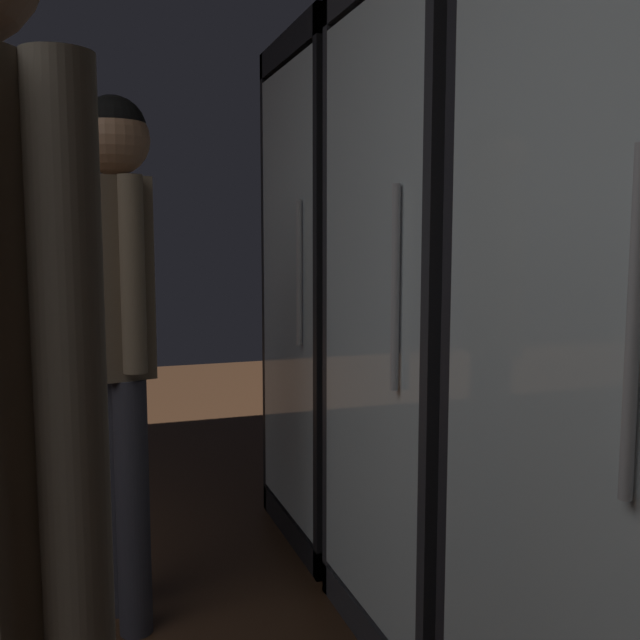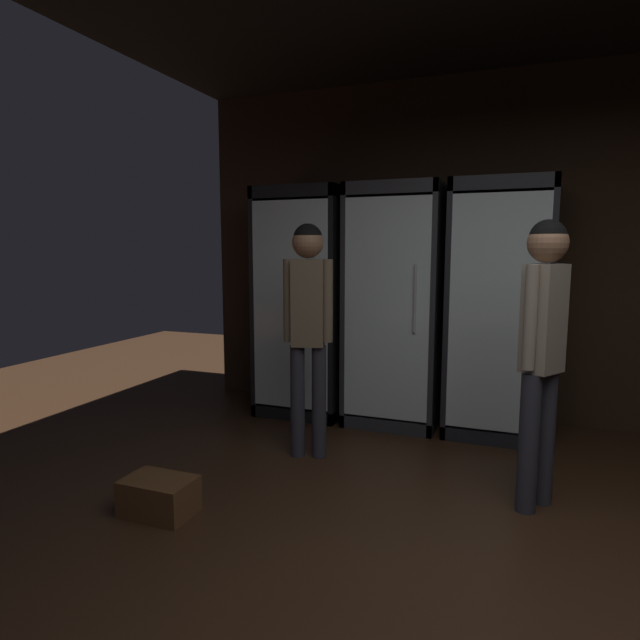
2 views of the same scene
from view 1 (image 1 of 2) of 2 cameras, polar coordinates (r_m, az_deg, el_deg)
cooler_far_left at (r=2.84m, az=4.68°, el=1.68°), size 0.73×0.69×1.91m
cooler_left at (r=2.15m, az=13.04°, el=-0.07°), size 0.73×0.69×1.91m
shopper_near at (r=2.19m, az=-15.61°, el=1.61°), size 0.32×0.21×1.57m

